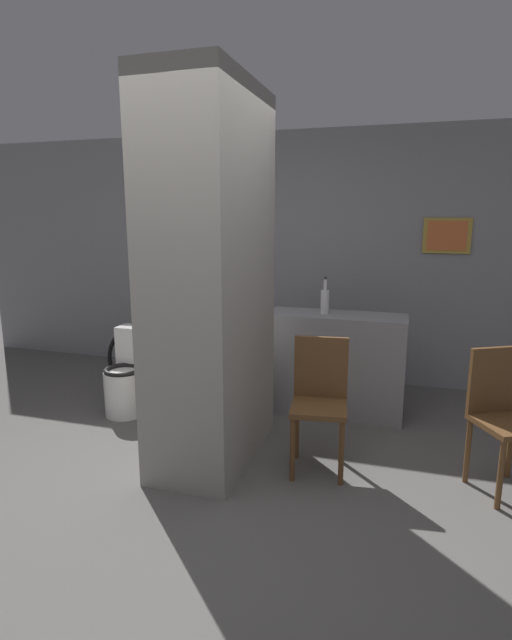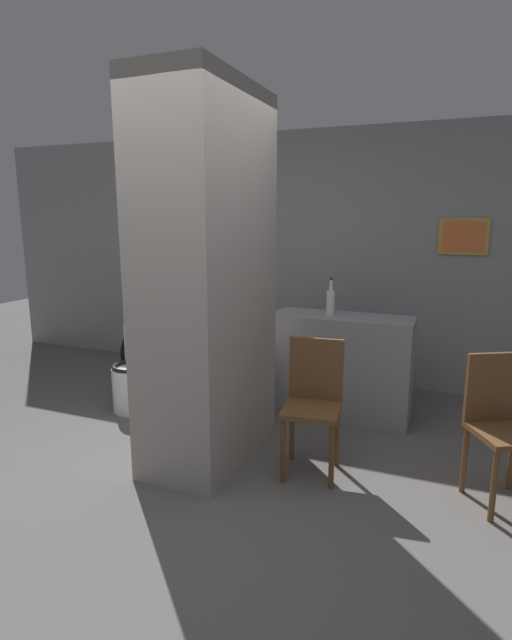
{
  "view_description": "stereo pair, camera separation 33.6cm",
  "coord_description": "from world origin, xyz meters",
  "px_view_note": "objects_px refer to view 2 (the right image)",
  "views": [
    {
      "loc": [
        1.16,
        -2.62,
        1.75
      ],
      "look_at": [
        0.06,
        0.98,
        0.95
      ],
      "focal_mm": 28.0,
      "sensor_mm": 36.0,
      "label": 1
    },
    {
      "loc": [
        1.48,
        -2.51,
        1.75
      ],
      "look_at": [
        0.06,
        0.98,
        0.95
      ],
      "focal_mm": 28.0,
      "sensor_mm": 36.0,
      "label": 2
    }
  ],
  "objects_px": {
    "chair_by_doorway": "(501,422)",
    "bicycle": "(197,363)",
    "chair_near_pillar": "(313,399)",
    "bottle_tall": "(331,301)",
    "toilet": "(136,374)"
  },
  "relations": [
    {
      "from": "toilet",
      "to": "bottle_tall",
      "type": "height_order",
      "value": "bottle_tall"
    },
    {
      "from": "chair_near_pillar",
      "to": "bicycle",
      "type": "height_order",
      "value": "chair_near_pillar"
    },
    {
      "from": "chair_near_pillar",
      "to": "chair_by_doorway",
      "type": "distance_m",
      "value": 1.17
    },
    {
      "from": "bicycle",
      "to": "chair_by_doorway",
      "type": "bearing_deg",
      "value": -17.73
    },
    {
      "from": "bottle_tall",
      "to": "chair_by_doorway",
      "type": "bearing_deg",
      "value": -36.11
    },
    {
      "from": "bottle_tall",
      "to": "toilet",
      "type": "bearing_deg",
      "value": -162.28
    },
    {
      "from": "toilet",
      "to": "bicycle",
      "type": "distance_m",
      "value": 0.58
    },
    {
      "from": "chair_by_doorway",
      "to": "bicycle",
      "type": "distance_m",
      "value": 2.68
    },
    {
      "from": "toilet",
      "to": "chair_by_doorway",
      "type": "xyz_separation_m",
      "value": [
        2.98,
        -0.42,
        0.19
      ]
    },
    {
      "from": "chair_by_doorway",
      "to": "bottle_tall",
      "type": "height_order",
      "value": "bottle_tall"
    },
    {
      "from": "chair_by_doorway",
      "to": "bicycle",
      "type": "bearing_deg",
      "value": 133.41
    },
    {
      "from": "chair_by_doorway",
      "to": "chair_near_pillar",
      "type": "bearing_deg",
      "value": 154.57
    },
    {
      "from": "chair_by_doorway",
      "to": "bicycle",
      "type": "xyz_separation_m",
      "value": [
        -2.55,
        0.82,
        -0.15
      ]
    },
    {
      "from": "toilet",
      "to": "bicycle",
      "type": "relative_size",
      "value": 0.43
    },
    {
      "from": "toilet",
      "to": "chair_near_pillar",
      "type": "relative_size",
      "value": 0.82
    }
  ]
}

